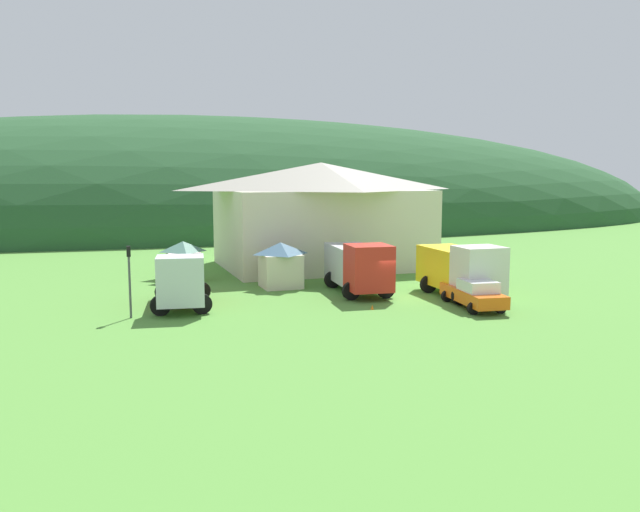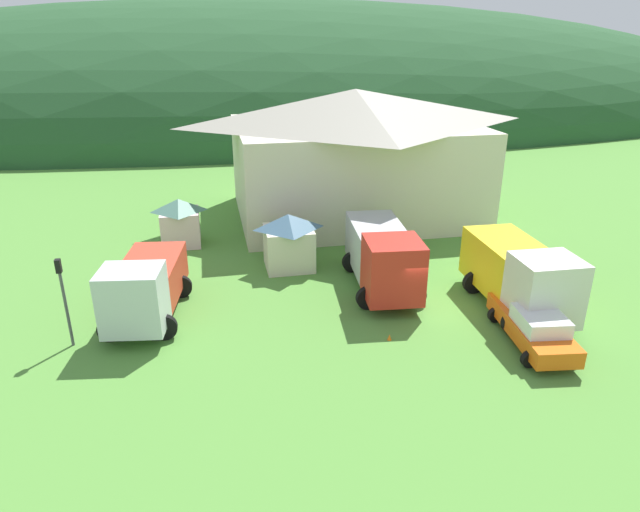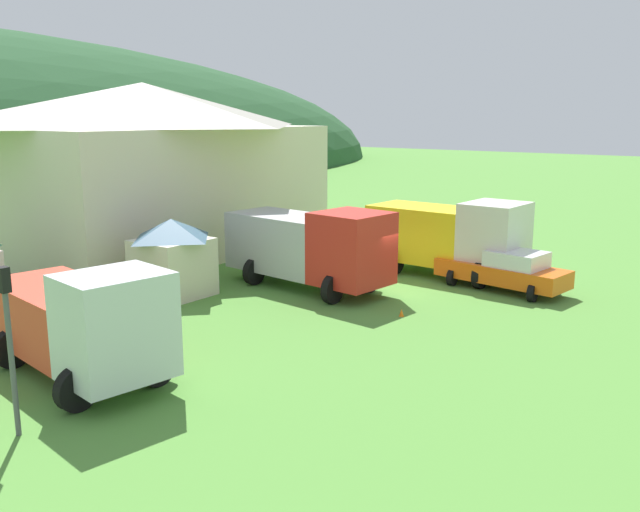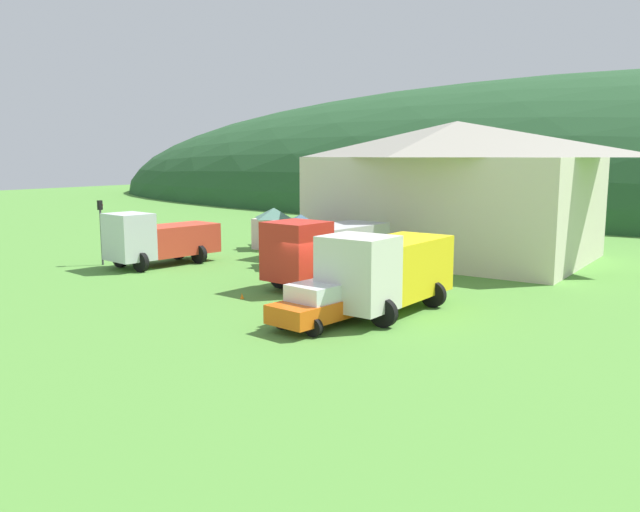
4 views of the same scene
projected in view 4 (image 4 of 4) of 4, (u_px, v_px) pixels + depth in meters
ground_plane at (315, 296)px, 29.67m from camera, size 200.00×200.00×0.00m
forested_hill_backdrop at (601, 208)px, 80.12m from camera, size 162.71×60.00×32.28m
depot_building at (455, 188)px, 40.57m from camera, size 16.89×12.72×8.49m
play_shed_cream at (301, 240)px, 37.36m from camera, size 2.72×2.62×3.03m
play_shed_pink at (274, 228)px, 44.53m from camera, size 2.40×2.41×2.84m
tow_truck_silver at (158, 238)px, 37.65m from camera, size 3.82×6.85×3.18m
crane_truck_red at (325, 249)px, 32.09m from camera, size 3.70×7.42×3.31m
flatbed_truck_yellow at (385, 269)px, 26.27m from camera, size 3.55×6.86×3.37m
service_pickup_orange at (327, 303)px, 24.60m from camera, size 2.73×5.43×1.66m
traffic_light_west at (101, 225)px, 37.75m from camera, size 0.20×0.32×3.81m
traffic_cone_near_pickup at (242, 299)px, 29.07m from camera, size 0.36×0.36×0.54m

